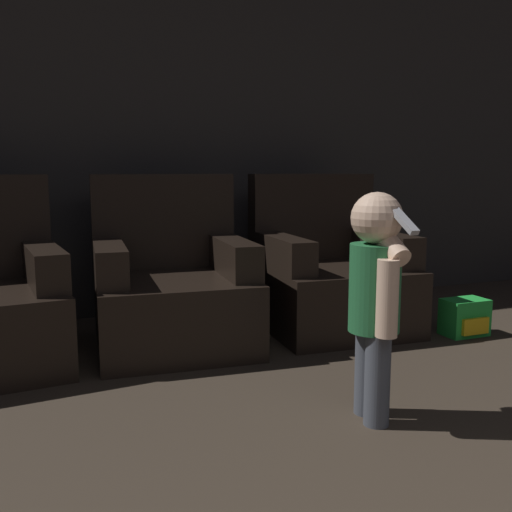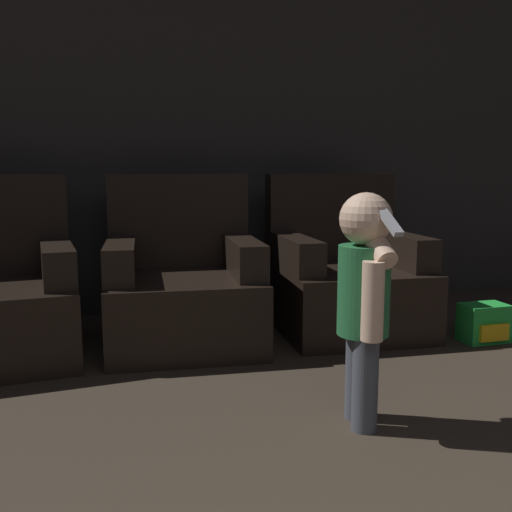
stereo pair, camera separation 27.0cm
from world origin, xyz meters
name	(u,v)px [view 1 (the left image)]	position (x,y,z in m)	size (l,w,h in m)	color
wall_back	(169,127)	(0.00, 4.50, 1.30)	(8.40, 0.05, 2.60)	#33302D
armchair_middle	(172,288)	(-0.19, 3.70, 0.32)	(0.92, 0.94, 0.98)	black
armchair_right	(329,277)	(0.84, 3.70, 0.32)	(0.90, 0.92, 0.98)	black
person_toddler	(376,288)	(0.32, 2.38, 0.54)	(0.20, 0.35, 0.92)	#474C56
toy_backpack	(465,317)	(1.51, 3.20, 0.11)	(0.27, 0.19, 0.22)	green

